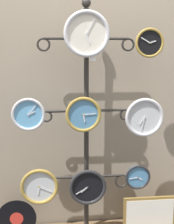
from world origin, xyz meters
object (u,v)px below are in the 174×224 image
at_px(clock_middle_left, 28,114).
at_px(clock_bottom_right, 138,177).
at_px(clock_top_center, 87,34).
at_px(display_stand, 86,161).
at_px(clock_bottom_left, 39,187).
at_px(clock_bottom_center, 87,187).
at_px(vinyl_record, 17,219).
at_px(clock_top_right, 149,43).
at_px(picture_frame, 150,215).
at_px(clock_middle_right, 144,117).
at_px(clock_middle_center, 83,114).

relative_size(clock_middle_left, clock_bottom_right, 1.20).
height_order(clock_top_center, clock_middle_left, clock_top_center).
distance_m(display_stand, clock_bottom_left, 0.42).
height_order(clock_bottom_left, clock_bottom_center, clock_bottom_left).
xyz_separation_m(clock_middle_left, vinyl_record, (-0.13, 0.05, -0.85)).
height_order(clock_bottom_left, clock_bottom_right, clock_bottom_left).
distance_m(display_stand, clock_top_right, 1.03).
bearing_deg(clock_bottom_center, display_stand, 87.87).
distance_m(display_stand, vinyl_record, 0.72).
bearing_deg(clock_bottom_left, clock_bottom_right, 2.44).
bearing_deg(clock_bottom_center, clock_bottom_right, 2.38).
xyz_separation_m(display_stand, picture_frame, (0.51, -0.10, -0.45)).
height_order(clock_top_right, vinyl_record, clock_top_right).
bearing_deg(clock_middle_left, clock_middle_right, -1.69).
distance_m(clock_top_right, clock_bottom_right, 1.04).
height_order(clock_middle_center, picture_frame, clock_middle_center).
bearing_deg(picture_frame, vinyl_record, 177.30).
height_order(display_stand, clock_bottom_right, display_stand).
xyz_separation_m(clock_top_center, vinyl_record, (-0.55, 0.07, -1.43)).
height_order(clock_bottom_center, picture_frame, clock_bottom_center).
relative_size(display_stand, clock_bottom_center, 6.53).
xyz_separation_m(clock_middle_right, clock_bottom_right, (-0.03, 0.04, -0.49)).
height_order(clock_middle_right, clock_bottom_right, clock_middle_right).
height_order(clock_bottom_right, vinyl_record, clock_bottom_right).
xyz_separation_m(clock_middle_center, clock_bottom_right, (0.43, 0.02, -0.52)).
bearing_deg(clock_middle_right, clock_middle_left, 178.31).
bearing_deg(vinyl_record, clock_middle_center, -6.03).
bearing_deg(clock_top_right, clock_middle_right, -159.47).
bearing_deg(clock_bottom_left, picture_frame, 1.34).
relative_size(clock_bottom_left, clock_bottom_right, 1.41).
bearing_deg(clock_middle_right, clock_bottom_right, 125.82).
relative_size(vinyl_record, picture_frame, 0.72).
distance_m(clock_middle_right, clock_bottom_center, 0.70).
height_order(clock_top_right, clock_bottom_left, clock_top_right).
distance_m(clock_middle_left, clock_bottom_center, 0.73).
relative_size(clock_top_center, clock_bottom_center, 1.13).
xyz_separation_m(display_stand, vinyl_record, (-0.56, -0.04, -0.45)).
bearing_deg(picture_frame, clock_top_right, -165.57).
distance_m(clock_middle_left, vinyl_record, 0.87).
height_order(display_stand, clock_bottom_left, display_stand).
distance_m(clock_top_right, clock_bottom_left, 1.35).
xyz_separation_m(clock_top_right, vinyl_record, (-1.01, 0.07, -1.37)).
height_order(clock_middle_left, clock_middle_right, clock_middle_left).
xyz_separation_m(clock_top_center, clock_bottom_right, (0.41, 0.03, -1.10)).
distance_m(clock_top_center, clock_top_right, 0.46).
bearing_deg(clock_middle_right, vinyl_record, 175.74).
bearing_deg(clock_bottom_center, picture_frame, 0.49).
distance_m(clock_middle_center, picture_frame, 1.01).
relative_size(clock_middle_right, picture_frame, 0.68).
height_order(clock_top_center, clock_middle_right, clock_top_center).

